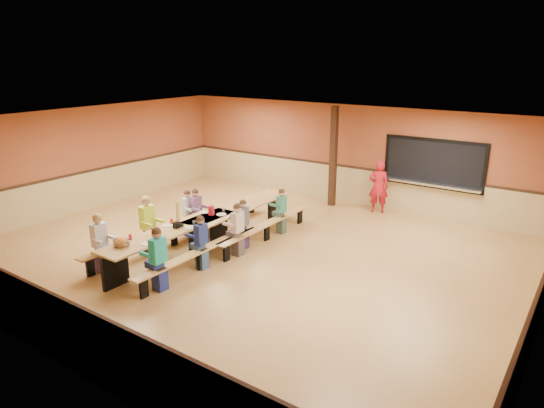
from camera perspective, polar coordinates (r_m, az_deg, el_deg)
The scene contains 23 objects.
ground at distance 11.38m, azimuth -2.67°, elevation -5.70°, with size 12.00×12.00×0.00m, color #A3743D.
room_envelope at distance 11.13m, azimuth -2.72°, elevation -2.42°, with size 12.04×10.04×3.02m.
kitchen_pass_through at distance 14.09m, azimuth 18.44°, elevation 4.29°, with size 2.78×0.28×1.38m.
structural_post at distance 14.60m, azimuth 7.22°, elevation 5.51°, with size 0.18×0.18×3.00m, color black.
cafeteria_table_main at distance 10.96m, azimuth -11.66°, elevation -3.99°, with size 1.91×3.70×0.74m.
cafeteria_table_second at distance 12.38m, azimuth -3.72°, elevation -1.19°, with size 1.91×3.70×0.74m.
seated_child_white_left at distance 10.80m, azimuth -19.59°, elevation -4.39°, with size 0.40×0.32×1.27m, color silver, non-canonical shape.
seated_adult_yellow at distance 11.52m, azimuth -14.41°, elevation -2.38°, with size 0.43×0.35×1.33m, color #D6FE37, non-canonical shape.
seated_child_grey_left at distance 12.38m, azimuth -9.86°, elevation -1.09°, with size 0.36×0.29×1.18m, color #BABABA, non-canonical shape.
seated_child_teal_right at distance 9.64m, azimuth -13.21°, elevation -6.40°, with size 0.40×0.33×1.27m, color teal, non-canonical shape.
seated_child_navy_right at distance 10.43m, azimuth -8.32°, elevation -4.55°, with size 0.36×0.29×1.18m, color navy, non-canonical shape.
seated_child_char_right at distance 11.44m, azimuth -3.41°, elevation -2.41°, with size 0.35×0.29×1.18m, color #474A50, non-canonical shape.
seated_child_purple_sec at distance 12.34m, azimuth -8.92°, elevation -1.04°, with size 0.37×0.30×1.21m, color #734C79, non-canonical shape.
seated_child_green_sec at distance 12.39m, azimuth 1.12°, elevation -0.88°, with size 0.34×0.28×1.16m, color #337F65, non-canonical shape.
seated_child_tan_sec at distance 11.02m, azimuth -4.07°, elevation -3.08°, with size 0.37×0.31×1.22m, color beige, non-canonical shape.
standing_woman at distance 14.32m, azimuth 12.43°, elevation 2.01°, with size 0.56×0.37×1.54m, color red.
punch_pitcher at distance 11.67m, azimuth -7.16°, elevation -0.76°, with size 0.16×0.16×0.22m, color red.
chip_bowl at distance 10.20m, azimuth -17.30°, elevation -4.32°, with size 0.32×0.32×0.15m, color #FF9E28, non-canonical shape.
napkin_dispenser at distance 10.93m, azimuth -11.16°, elevation -2.47°, with size 0.10×0.14×0.13m, color black.
condiment_mustard at distance 10.98m, azimuth -11.35°, elevation -2.27°, with size 0.06×0.06×0.17m, color yellow.
condiment_ketchup at distance 10.61m, azimuth -13.86°, elevation -3.14°, with size 0.06×0.06×0.17m, color #B2140F.
table_paddle at distance 10.99m, azimuth -10.97°, elevation -1.94°, with size 0.16×0.16×0.56m.
place_settings at distance 10.87m, azimuth -11.75°, elevation -2.66°, with size 0.65×3.30×0.11m, color beige, non-canonical shape.
Camera 1 is at (6.42, -8.28, 4.42)m, focal length 32.00 mm.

